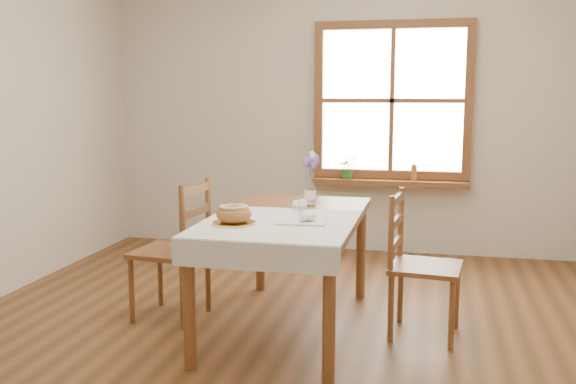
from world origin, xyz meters
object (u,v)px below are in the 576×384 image
Objects in this scene: chair_left at (170,249)px; bread_plate at (234,223)px; dining_table at (288,228)px; chair_right at (426,265)px; flower_vase at (310,199)px.

chair_left reaches higher than bread_plate.
chair_left is (-0.82, 0.01, -0.19)m from dining_table.
dining_table is 0.85m from chair_left.
chair_right is 3.73× the size of bread_plate.
bread_plate is (0.59, -0.41, 0.29)m from chair_left.
flower_vase is at bearing 74.24° from chair_right.
dining_table is 1.75× the size of chair_right.
chair_right is at bearing -21.92° from flower_vase.
bread_plate is at bearing -111.34° from flower_vase.
flower_vase is at bearing 118.47° from chair_left.
flower_vase is (0.89, 0.38, 0.32)m from chair_left.
chair_left is 1.04× the size of chair_right.
chair_left reaches higher than dining_table.
chair_right is 10.02× the size of flower_vase.
bread_plate is 2.69× the size of flower_vase.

